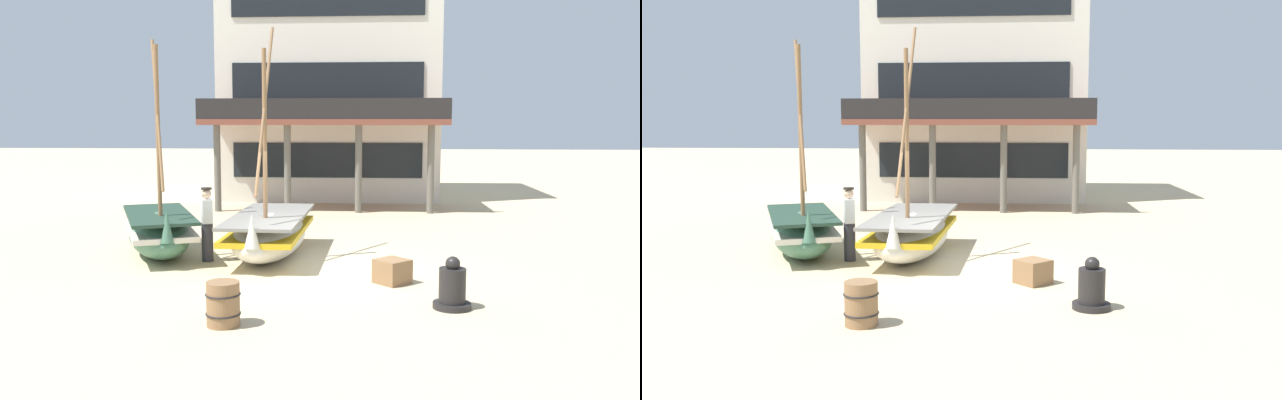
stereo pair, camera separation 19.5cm
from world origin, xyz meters
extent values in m
plane|color=#CCB78E|center=(0.00, 0.00, 0.00)|extent=(120.00, 120.00, 0.00)
ellipsoid|color=#427056|center=(-3.86, 1.41, 0.51)|extent=(2.74, 3.94, 1.01)
cube|color=silver|center=(-3.86, 1.41, 0.63)|extent=(2.69, 3.81, 0.12)
cube|color=#243D2F|center=(-3.86, 1.41, 0.97)|extent=(2.75, 3.89, 0.07)
cone|color=#427056|center=(-3.16, -0.22, 0.96)|extent=(0.37, 0.37, 0.71)
cylinder|color=olive|center=(-3.68, 0.98, 2.79)|extent=(0.10, 0.10, 4.16)
cylinder|color=olive|center=(-3.68, 0.98, 3.35)|extent=(0.69, 1.47, 3.43)
cube|color=olive|center=(-3.97, 1.66, 0.86)|extent=(1.28, 0.67, 0.06)
ellipsoid|color=silver|center=(-1.21, 1.43, 0.50)|extent=(1.71, 4.31, 1.00)
cube|color=gold|center=(-1.21, 1.43, 0.62)|extent=(1.72, 4.14, 0.12)
cube|color=gray|center=(-1.21, 1.43, 0.96)|extent=(1.76, 4.22, 0.07)
cone|color=silver|center=(-1.27, -0.61, 0.95)|extent=(0.33, 0.33, 0.70)
cylinder|color=olive|center=(-1.23, 0.90, 2.73)|extent=(0.10, 0.10, 4.06)
cylinder|color=olive|center=(-1.23, 0.90, 3.47)|extent=(0.14, 2.31, 3.78)
cube|color=olive|center=(-1.20, 1.75, 0.85)|extent=(1.51, 0.20, 0.06)
cylinder|color=#33333D|center=(-2.55, 0.80, 0.44)|extent=(0.26, 0.26, 0.88)
cube|color=silver|center=(-2.55, 0.80, 1.15)|extent=(0.34, 0.42, 0.54)
sphere|color=beige|center=(-2.55, 0.80, 1.54)|extent=(0.22, 0.22, 0.22)
cylinder|color=#2D2823|center=(-2.55, 0.80, 1.66)|extent=(0.24, 0.24, 0.05)
cylinder|color=black|center=(2.51, -2.60, 0.05)|extent=(0.65, 0.65, 0.10)
cylinder|color=black|center=(2.51, -2.60, 0.40)|extent=(0.46, 0.46, 0.59)
sphere|color=black|center=(2.51, -2.60, 0.77)|extent=(0.25, 0.25, 0.25)
cylinder|color=olive|center=(-1.17, -3.81, 0.35)|extent=(0.52, 0.52, 0.70)
torus|color=black|center=(-1.17, -3.81, 0.50)|extent=(0.56, 0.56, 0.03)
torus|color=black|center=(-1.17, -3.81, 0.20)|extent=(0.56, 0.56, 0.03)
cube|color=olive|center=(1.56, -0.94, 0.24)|extent=(0.81, 0.81, 0.48)
cube|color=silver|center=(-0.46, 14.60, 4.54)|extent=(8.65, 6.29, 9.09)
cube|color=black|center=(-0.46, 11.43, 1.67)|extent=(7.26, 0.06, 1.33)
cube|color=black|center=(-0.46, 11.43, 4.70)|extent=(7.26, 0.06, 1.33)
cube|color=brown|center=(-0.46, 9.98, 3.13)|extent=(8.65, 2.96, 0.20)
cylinder|color=#666056|center=(-4.17, 8.94, 1.51)|extent=(0.24, 0.24, 3.03)
cylinder|color=#666056|center=(-1.69, 8.94, 1.51)|extent=(0.24, 0.24, 3.03)
cylinder|color=#666056|center=(0.78, 8.94, 1.51)|extent=(0.24, 0.24, 3.03)
cylinder|color=#666056|center=(3.25, 8.94, 1.51)|extent=(0.24, 0.24, 3.03)
cube|color=black|center=(-0.46, 8.56, 3.58)|extent=(8.65, 0.08, 0.70)
camera|label=1|loc=(1.02, -13.52, 3.18)|focal=36.56mm
camera|label=2|loc=(1.21, -13.50, 3.18)|focal=36.56mm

